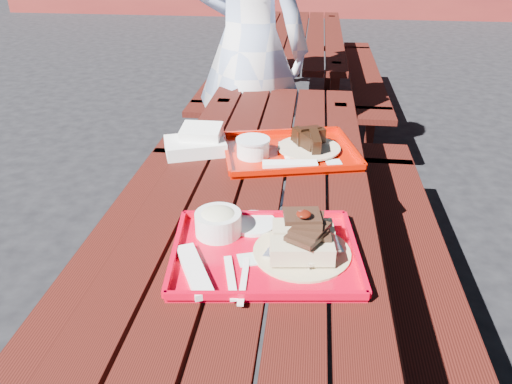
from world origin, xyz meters
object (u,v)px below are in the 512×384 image
picnic_table_far (297,57)px  far_tray (288,150)px  person (249,47)px  picnic_table_near (261,236)px  near_tray (265,241)px

picnic_table_far → far_tray: far_tray is taller
far_tray → picnic_table_far: bearing=91.6°
far_tray → person: 1.08m
picnic_table_near → picnic_table_far: same height
far_tray → person: size_ratio=0.31×
far_tray → person: (-0.28, 1.02, 0.17)m
picnic_table_far → person: size_ratio=1.27×
far_tray → person: bearing=105.5°
picnic_table_far → person: (-0.21, -1.48, 0.39)m
near_tray → person: person is taller
picnic_table_far → picnic_table_near: bearing=-90.0°
picnic_table_far → far_tray: bearing=-88.4°
picnic_table_far → person: bearing=-98.2°
picnic_table_far → far_tray: 2.52m
far_tray → near_tray: bearing=-91.9°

